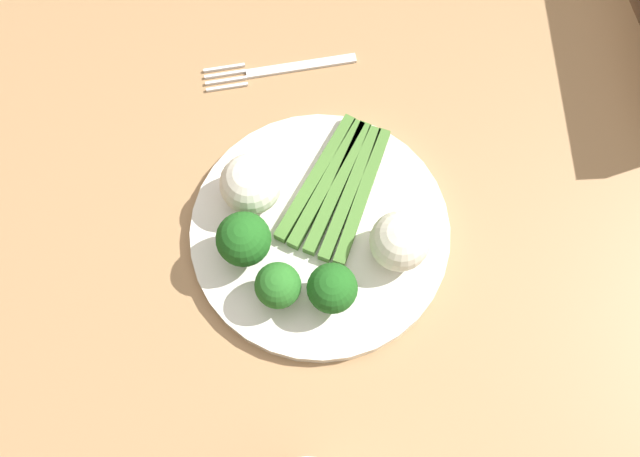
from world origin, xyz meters
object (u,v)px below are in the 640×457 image
broccoli_outer_edge (278,286)px  cauliflower_left (400,241)px  plate (320,233)px  broccoli_front_left (332,289)px  fork (278,70)px  asparagus_bundle (339,187)px  cauliflower_front (251,184)px  dining_table (278,239)px  broccoli_back_right (244,240)px

broccoli_outer_edge → cauliflower_left: (0.02, -0.12, -0.00)m
plate → broccoli_front_left: 0.08m
broccoli_outer_edge → fork: size_ratio=0.32×
plate → asparagus_bundle: asparagus_bundle is taller
plate → fork: bearing=1.0°
cauliflower_left → cauliflower_front: cauliflower_front is taller
dining_table → broccoli_outer_edge: broccoli_outer_edge is taller
plate → fork: plate is taller
broccoli_front_left → cauliflower_left: 0.08m
broccoli_front_left → broccoli_outer_edge: bearing=73.7°
broccoli_back_right → fork: 0.22m
asparagus_bundle → broccoli_front_left: (-0.11, 0.03, 0.03)m
cauliflower_left → asparagus_bundle: bearing=28.6°
cauliflower_front → asparagus_bundle: bearing=-97.8°
broccoli_outer_edge → cauliflower_left: size_ratio=0.93×
dining_table → cauliflower_front: (0.01, 0.02, 0.14)m
asparagus_bundle → cauliflower_left: cauliflower_left is taller
plate → cauliflower_left: 0.09m
plate → broccoli_back_right: broccoli_back_right is taller
dining_table → fork: (0.16, -0.04, 0.10)m
broccoli_front_left → cauliflower_front: (0.12, 0.05, -0.00)m
plate → dining_table: bearing=45.5°
broccoli_outer_edge → fork: bearing=-10.9°
broccoli_back_right → plate: bearing=-85.0°
dining_table → plate: (-0.04, -0.04, 0.10)m
broccoli_front_left → cauliflower_left: bearing=-66.0°
plate → broccoli_back_right: 0.09m
cauliflower_front → fork: 0.16m
plate → cauliflower_front: (0.05, 0.06, 0.04)m
asparagus_bundle → cauliflower_front: (0.01, 0.08, 0.02)m
broccoli_back_right → fork: broccoli_back_right is taller
plate → asparagus_bundle: (0.04, -0.03, 0.01)m
broccoli_outer_edge → asparagus_bundle: bearing=-40.2°
cauliflower_front → fork: (0.14, -0.05, -0.04)m
broccoli_back_right → cauliflower_front: (0.06, -0.02, -0.01)m
plate → cauliflower_left: size_ratio=4.46×
fork → broccoli_front_left: bearing=92.4°
asparagus_bundle → broccoli_front_left: 0.11m
broccoli_back_right → broccoli_outer_edge: 0.05m
broccoli_outer_edge → cauliflower_left: cauliflower_left is taller
asparagus_bundle → cauliflower_left: size_ratio=2.73×
cauliflower_left → fork: cauliflower_left is taller
plate → fork: size_ratio=1.55×
broccoli_front_left → broccoli_outer_edge: broccoli_front_left is taller
asparagus_bundle → broccoli_outer_edge: size_ratio=2.94×
dining_table → broccoli_front_left: 0.18m
broccoli_outer_edge → cauliflower_front: 0.11m
broccoli_back_right → broccoli_front_left: broccoli_back_right is taller
broccoli_front_left → cauliflower_front: size_ratio=0.96×
plate → asparagus_bundle: bearing=-35.7°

